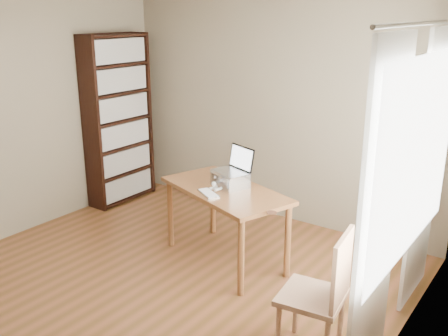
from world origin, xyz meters
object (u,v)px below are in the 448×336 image
desk (225,199)px  laptop (234,165)px  keyboard (208,193)px  cat (230,179)px  chair (322,292)px  bookshelf (119,120)px

desk → laptop: 0.33m
desk → keyboard: (-0.03, -0.22, 0.12)m
cat → chair: 1.69m
keyboard → desk: bearing=109.6°
keyboard → chair: bearing=6.3°
keyboard → bookshelf: bearing=-173.4°
laptop → keyboard: bearing=-76.9°
desk → chair: size_ratio=1.50×
bookshelf → chair: (3.45, -1.37, -0.53)m
laptop → cat: laptop is taller
keyboard → chair: chair is taller
keyboard → cat: 0.34m
bookshelf → desk: 2.18m
bookshelf → laptop: size_ratio=5.30×
desk → chair: bearing=-11.3°
keyboard → cat: cat is taller
bookshelf → laptop: (2.06, -0.44, -0.11)m
bookshelf → keyboard: (2.03, -0.80, -0.29)m
desk → keyboard: 0.25m
desk → cat: (-0.02, 0.11, 0.17)m
bookshelf → chair: bookshelf is taller
desk → chair: (1.38, -0.79, -0.12)m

